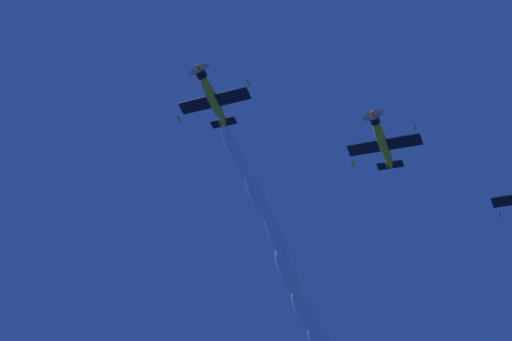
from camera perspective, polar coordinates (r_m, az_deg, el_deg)
airplane_lead at (r=67.08m, az=-3.61°, el=5.98°), size 7.34×6.92×2.97m
airplane_left_wingman at (r=71.21m, az=10.19°, el=2.36°), size 7.28×6.92×3.11m
smoke_trail_lead at (r=76.88m, az=2.96°, el=-8.69°), size 4.14×31.83×2.39m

